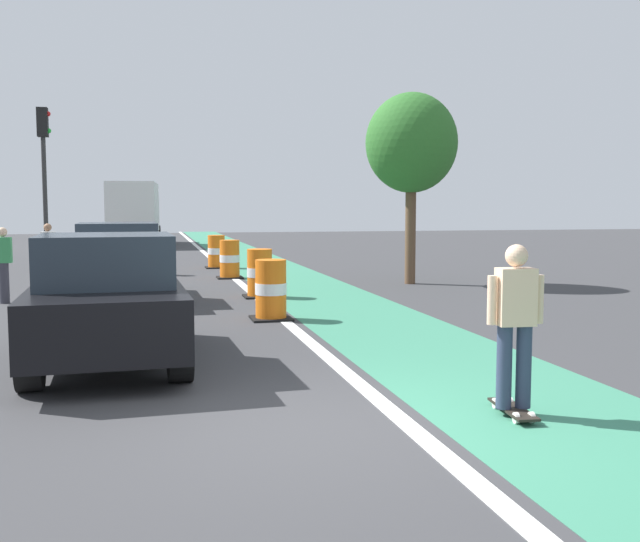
{
  "coord_description": "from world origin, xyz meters",
  "views": [
    {
      "loc": [
        -1.43,
        -6.45,
        2.06
      ],
      "look_at": [
        1.01,
        3.88,
        1.1
      ],
      "focal_mm": 40.59,
      "sensor_mm": 36.0,
      "label": 1
    }
  ],
  "objects": [
    {
      "name": "traffic_light_corner",
      "position": [
        -4.59,
        17.67,
        3.5
      ],
      "size": [
        0.41,
        0.32,
        5.1
      ],
      "color": "#2D2D2D",
      "rests_on": "ground"
    },
    {
      "name": "street_tree_sidewalk",
      "position": [
        5.28,
        11.56,
        3.67
      ],
      "size": [
        2.4,
        2.4,
        5.0
      ],
      "color": "brown",
      "rests_on": "ground"
    },
    {
      "name": "parked_sedan_second",
      "position": [
        -2.09,
        9.71,
        0.83
      ],
      "size": [
        2.01,
        4.15,
        1.7
      ],
      "color": "silver",
      "rests_on": "ground"
    },
    {
      "name": "bike_lane_strip",
      "position": [
        2.4,
        12.0,
        0.0
      ],
      "size": [
        2.5,
        80.0,
        0.01
      ],
      "primitive_type": "cube",
      "color": "#387F60",
      "rests_on": "ground"
    },
    {
      "name": "ground_plane",
      "position": [
        0.0,
        0.0,
        0.0
      ],
      "size": [
        100.0,
        100.0,
        0.0
      ],
      "primitive_type": "plane",
      "color": "#38383A"
    },
    {
      "name": "parked_sedan_nearest",
      "position": [
        -1.98,
        3.22,
        0.83
      ],
      "size": [
        2.04,
        4.17,
        1.7
      ],
      "color": "black",
      "rests_on": "ground"
    },
    {
      "name": "traffic_barrel_front",
      "position": [
        0.69,
        6.41,
        0.53
      ],
      "size": [
        0.73,
        0.73,
        1.09
      ],
      "color": "orange",
      "rests_on": "ground"
    },
    {
      "name": "traffic_barrel_far",
      "position": [
        0.72,
        17.64,
        0.53
      ],
      "size": [
        0.73,
        0.73,
        1.09
      ],
      "color": "orange",
      "rests_on": "ground"
    },
    {
      "name": "traffic_barrel_mid",
      "position": [
        0.97,
        9.65,
        0.53
      ],
      "size": [
        0.73,
        0.73,
        1.09
      ],
      "color": "orange",
      "rests_on": "ground"
    },
    {
      "name": "pedestrian_crossing",
      "position": [
        -4.44,
        9.86,
        0.86
      ],
      "size": [
        0.34,
        0.2,
        1.61
      ],
      "color": "#33333D",
      "rests_on": "ground"
    },
    {
      "name": "lane_divider_stripe",
      "position": [
        0.9,
        12.0,
        0.01
      ],
      "size": [
        0.2,
        80.0,
        0.01
      ],
      "primitive_type": "cube",
      "color": "silver",
      "rests_on": "ground"
    },
    {
      "name": "pedestrian_waiting",
      "position": [
        -3.98,
        13.22,
        0.86
      ],
      "size": [
        0.34,
        0.2,
        1.61
      ],
      "color": "#33333D",
      "rests_on": "ground"
    },
    {
      "name": "delivery_truck_down_block",
      "position": [
        -2.15,
        32.58,
        1.85
      ],
      "size": [
        2.67,
        7.7,
        3.23
      ],
      "color": "silver",
      "rests_on": "ground"
    },
    {
      "name": "skateboarder_on_lane",
      "position": [
        2.02,
        -0.12,
        0.91
      ],
      "size": [
        0.57,
        0.82,
        1.69
      ],
      "color": "black",
      "rests_on": "ground"
    },
    {
      "name": "traffic_barrel_back",
      "position": [
        0.78,
        14.12,
        0.53
      ],
      "size": [
        0.73,
        0.73,
        1.09
      ],
      "color": "orange",
      "rests_on": "ground"
    }
  ]
}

